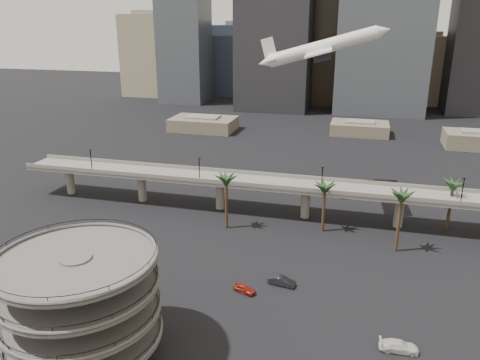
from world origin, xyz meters
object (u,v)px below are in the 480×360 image
(parking_ramp, at_px, (80,298))
(airborne_jet, at_px, (322,48))
(overpass, at_px, (262,185))
(car_b, at_px, (282,281))
(car_c, at_px, (399,346))
(car_a, at_px, (244,289))

(parking_ramp, height_order, airborne_jet, airborne_jet)
(parking_ramp, xyz_separation_m, overpass, (13.00, 59.00, -2.50))
(car_b, relative_size, car_c, 0.88)
(car_b, height_order, car_c, car_c)
(parking_ramp, height_order, car_c, parking_ramp)
(overpass, distance_m, car_a, 37.60)
(airborne_jet, bearing_deg, car_c, -76.70)
(overpass, xyz_separation_m, airborne_jet, (11.85, 11.56, 32.63))
(parking_ramp, distance_m, car_c, 46.63)
(parking_ramp, height_order, overpass, parking_ramp)
(overpass, xyz_separation_m, car_b, (10.94, -32.54, -6.51))
(parking_ramp, xyz_separation_m, car_a, (17.90, 22.31, -9.12))
(car_b, bearing_deg, car_c, -115.04)
(airborne_jet, bearing_deg, parking_ramp, -114.39)
(parking_ramp, distance_m, car_a, 30.03)
(car_a, xyz_separation_m, car_b, (6.04, 4.14, 0.11))
(airborne_jet, height_order, car_c, airborne_jet)
(overpass, bearing_deg, car_a, -82.38)
(car_c, bearing_deg, overpass, 30.04)
(parking_ramp, bearing_deg, car_a, 51.26)
(car_a, bearing_deg, car_c, -88.53)
(overpass, relative_size, car_a, 30.80)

